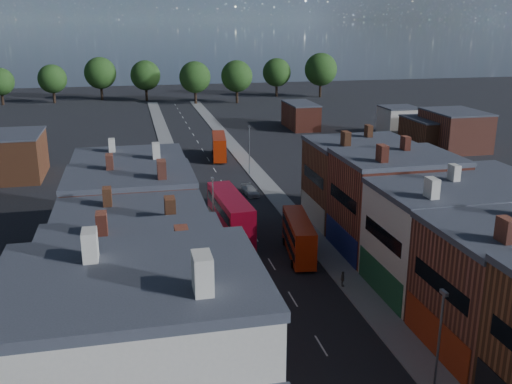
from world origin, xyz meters
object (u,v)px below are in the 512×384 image
bus_1 (299,236)px  ped_3 (343,279)px  car_3 (250,191)px  car_2 (224,195)px  bus_0 (230,216)px  bus_2 (219,146)px

bus_1 → ped_3: bearing=-69.5°
car_3 → car_2: bearing=-168.7°
bus_0 → car_2: 15.61m
bus_0 → bus_2: bearing=79.4°
bus_2 → car_3: (0.85, -23.56, -1.72)m
ped_3 → bus_1: bearing=26.2°
bus_1 → ped_3: (1.93, -8.29, -1.37)m
bus_2 → ped_3: size_ratio=6.62×
bus_1 → ped_3: bus_1 is taller
bus_2 → car_3: bus_2 is taller
ped_3 → bus_0: bearing=42.5°
bus_0 → ped_3: bus_0 is taller
bus_0 → ped_3: (8.26, -14.70, -1.99)m
bus_1 → car_3: (-0.42, 23.13, -1.64)m
bus_0 → ped_3: size_ratio=8.06×
bus_2 → bus_1: bearing=-81.3°
bus_1 → bus_0: bearing=142.1°
bus_0 → car_2: size_ratio=2.73×
bus_0 → car_2: bus_0 is taller
bus_0 → bus_2: (5.06, 40.28, -0.54)m
car_3 → ped_3: bearing=-92.8°
car_2 → car_3: size_ratio=1.06×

